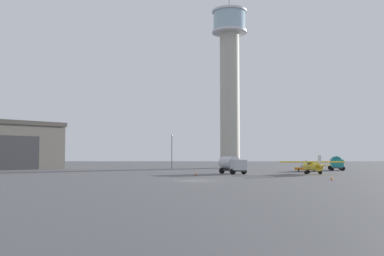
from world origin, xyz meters
name	(u,v)px	position (x,y,z in m)	size (l,w,h in m)	color
ground_plane	(194,181)	(0.00, 0.00, 0.00)	(400.00, 400.00, 0.00)	#545456
control_tower	(230,74)	(7.77, 58.29, 24.45)	(9.12, 9.12, 45.41)	#B2AD9E
airplane_yellow	(313,165)	(19.71, 19.41, 1.51)	(10.97, 8.61, 3.23)	gold
truck_fuel_tanker_teal	(336,163)	(29.78, 40.63, 1.66)	(4.09, 7.21, 3.04)	#38383D
truck_fuel_tanker_silver	(232,164)	(6.05, 20.83, 1.66)	(4.75, 6.57, 3.02)	#38383D
car_orange	(307,168)	(21.47, 31.87, 0.74)	(4.77, 2.84, 1.37)	orange
light_post_east	(172,148)	(-6.87, 52.30, 5.04)	(0.44, 0.44, 8.43)	#38383D
traffic_cone_near_left	(195,174)	(-0.11, 14.02, 0.27)	(0.36, 0.36, 0.55)	black
traffic_cone_near_right	(332,178)	(17.93, 1.70, 0.33)	(0.36, 0.36, 0.67)	black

